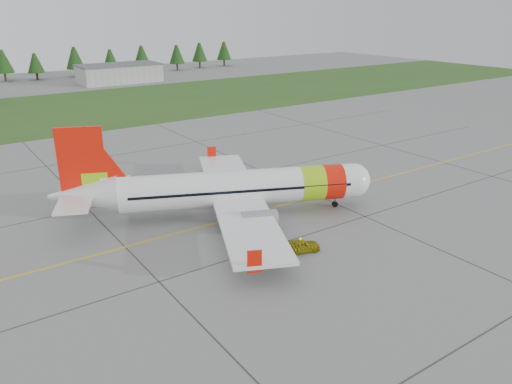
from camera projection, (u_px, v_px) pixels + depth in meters
ground at (296, 239)px, 50.72m from camera, size 320.00×320.00×0.00m
aircraft at (233, 189)px, 55.58m from camera, size 33.85×32.13×10.80m
follow_me_car at (301, 234)px, 47.31m from camera, size 1.65×1.81×3.81m
grass_strip at (71, 110)px, 114.00m from camera, size 320.00×50.00×0.03m
taxi_guideline at (252, 213)px, 56.89m from camera, size 120.00×0.25×0.02m
hangar_east at (119, 74)px, 154.16m from camera, size 24.00×12.00×5.20m
treeline at (18, 65)px, 155.47m from camera, size 160.00×8.00×10.00m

